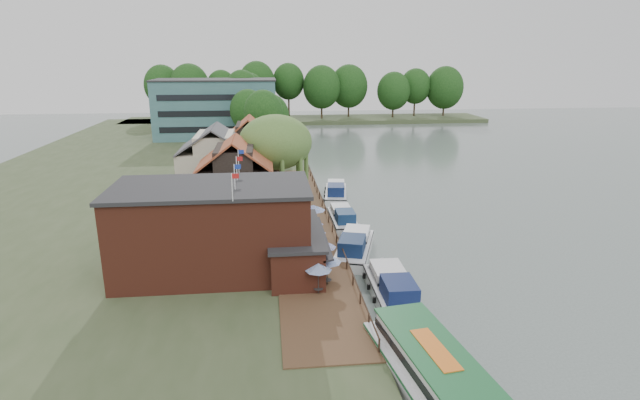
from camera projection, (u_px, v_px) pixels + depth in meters
name	position (u px, v px, depth m)	size (l,w,h in m)	color
ground	(403.00, 269.00, 43.68)	(260.00, 260.00, 0.00)	#54625E
land_bank	(143.00, 178.00, 73.87)	(50.00, 140.00, 1.00)	#384728
quay_deck	(303.00, 224.00, 52.11)	(6.00, 50.00, 0.10)	#47301E
quay_rail	(328.00, 217.00, 52.74)	(0.20, 49.00, 1.00)	black
pub	(238.00, 228.00, 39.99)	(20.00, 11.00, 7.30)	maroon
hotel_block	(216.00, 108.00, 106.27)	(25.40, 12.40, 12.30)	#38666B
cottage_a	(236.00, 177.00, 54.04)	(8.60, 7.60, 8.50)	black
cottage_b	(216.00, 160.00, 63.28)	(9.60, 8.60, 8.50)	beige
cottage_c	(250.00, 147.00, 72.29)	(7.60, 7.60, 8.50)	black
willow	(276.00, 159.00, 59.01)	(8.60, 8.60, 10.43)	#476B2D
umbrella_0	(318.00, 278.00, 36.46)	(1.98, 1.98, 2.38)	navy
umbrella_1	(327.00, 270.00, 37.90)	(2.17, 2.17, 2.38)	#1B4398
umbrella_2	(324.00, 255.00, 40.81)	(2.01, 2.01, 2.38)	navy
umbrella_3	(314.00, 240.00, 44.03)	(2.21, 2.21, 2.38)	#1A4194
umbrella_4	(312.00, 231.00, 46.32)	(2.05, 2.05, 2.38)	navy
umbrella_5	(313.00, 216.00, 50.55)	(2.46, 2.46, 2.38)	#1C3E9B
cruiser_0	(393.00, 285.00, 37.69)	(3.29, 10.17, 2.48)	silver
cruiser_1	(354.00, 243.00, 46.25)	(3.21, 9.92, 2.41)	white
cruiser_2	(343.00, 216.00, 54.65)	(2.87, 8.89, 2.11)	silver
cruiser_3	(336.00, 190.00, 64.84)	(3.06, 9.48, 2.28)	white
tour_boat	(439.00, 380.00, 26.24)	(3.91, 13.86, 3.02)	silver
swan	(382.00, 332.00, 33.25)	(0.44, 0.44, 0.44)	white
bank_tree_0	(264.00, 126.00, 81.50)	(6.33, 6.33, 11.75)	#143811
bank_tree_1	(270.00, 124.00, 87.69)	(6.74, 6.74, 10.66)	#143811
bank_tree_2	(249.00, 117.00, 97.60)	(7.14, 7.14, 10.79)	#143811
bank_tree_3	(243.00, 101.00, 113.17)	(7.63, 7.63, 14.01)	#143811
bank_tree_4	(240.00, 101.00, 120.26)	(7.71, 7.71, 12.98)	#143811
bank_tree_5	(251.00, 98.00, 129.19)	(7.33, 7.33, 12.73)	#143811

